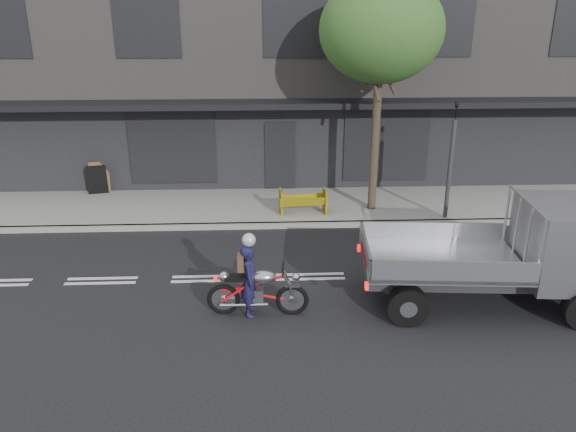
% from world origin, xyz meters
% --- Properties ---
extents(ground, '(80.00, 80.00, 0.00)m').
position_xyz_m(ground, '(0.00, 0.00, 0.00)').
color(ground, black).
rests_on(ground, ground).
extents(sidewalk, '(32.00, 3.20, 0.15)m').
position_xyz_m(sidewalk, '(0.00, 4.70, 0.07)').
color(sidewalk, gray).
rests_on(sidewalk, ground).
extents(kerb, '(32.00, 0.20, 0.15)m').
position_xyz_m(kerb, '(0.00, 3.10, 0.07)').
color(kerb, gray).
rests_on(kerb, ground).
extents(building_main, '(26.00, 10.00, 8.00)m').
position_xyz_m(building_main, '(0.00, 11.30, 4.00)').
color(building_main, slate).
rests_on(building_main, ground).
extents(street_tree, '(3.40, 3.40, 6.74)m').
position_xyz_m(street_tree, '(2.20, 4.20, 5.28)').
color(street_tree, '#382B21').
rests_on(street_tree, ground).
extents(traffic_light_pole, '(0.12, 0.12, 3.50)m').
position_xyz_m(traffic_light_pole, '(4.20, 3.35, 1.65)').
color(traffic_light_pole, '#2D2D30').
rests_on(traffic_light_pole, ground).
extents(motorcycle, '(2.08, 0.60, 1.07)m').
position_xyz_m(motorcycle, '(-1.20, -1.60, 0.55)').
color(motorcycle, black).
rests_on(motorcycle, ground).
extents(rider, '(0.40, 0.58, 1.52)m').
position_xyz_m(rider, '(-1.35, -1.60, 0.76)').
color(rider, '#19163E').
rests_on(rider, ground).
extents(flatbed_ute, '(5.19, 2.44, 2.34)m').
position_xyz_m(flatbed_ute, '(4.67, -1.46, 1.33)').
color(flatbed_ute, black).
rests_on(flatbed_ute, ground).
extents(construction_barrier, '(1.44, 0.69, 0.78)m').
position_xyz_m(construction_barrier, '(0.09, 3.65, 0.54)').
color(construction_barrier, yellow).
rests_on(construction_barrier, sidewalk).
extents(sandwich_board, '(0.70, 0.54, 0.99)m').
position_xyz_m(sandwich_board, '(-6.43, 5.91, 0.64)').
color(sandwich_board, black).
rests_on(sandwich_board, sidewalk).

